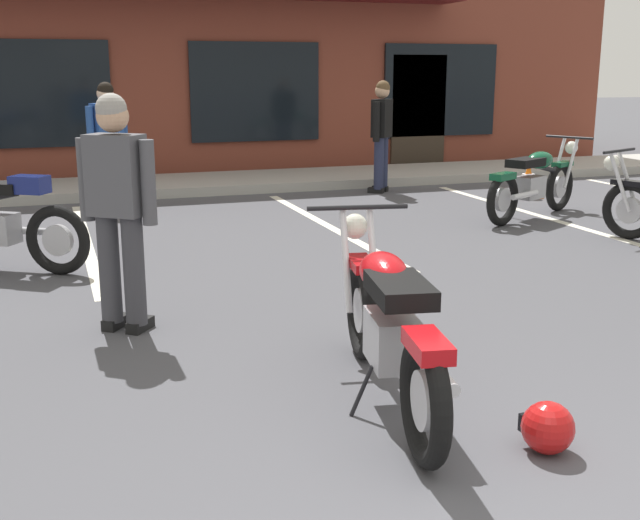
% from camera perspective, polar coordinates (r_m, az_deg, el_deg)
% --- Properties ---
extents(ground_plane, '(80.00, 80.00, 0.00)m').
position_cam_1_polar(ground_plane, '(5.92, -1.10, -4.37)').
color(ground_plane, '#47474C').
extents(sidewalk_kerb, '(22.00, 1.80, 0.14)m').
position_cam_1_polar(sidewalk_kerb, '(12.62, -11.05, 5.32)').
color(sidewalk_kerb, '#A8A59E').
rests_on(sidewalk_kerb, ground_plane).
extents(brick_storefront_building, '(18.03, 6.48, 3.86)m').
position_cam_1_polar(brick_storefront_building, '(16.56, -13.46, 13.59)').
color(brick_storefront_building, brown).
rests_on(brick_storefront_building, ground_plane).
extents(painted_stall_lines, '(14.10, 4.80, 0.01)m').
position_cam_1_polar(painted_stall_lines, '(9.13, -7.75, 1.93)').
color(painted_stall_lines, silver).
rests_on(painted_stall_lines, ground_plane).
extents(motorcycle_foreground_classic, '(0.76, 2.09, 0.98)m').
position_cam_1_polar(motorcycle_foreground_classic, '(4.40, 4.95, -4.52)').
color(motorcycle_foreground_classic, black).
rests_on(motorcycle_foreground_classic, ground_plane).
extents(motorcycle_silver_naked, '(1.93, 1.24, 0.98)m').
position_cam_1_polar(motorcycle_silver_naked, '(10.30, 15.22, 5.50)').
color(motorcycle_silver_naked, black).
rests_on(motorcycle_silver_naked, ground_plane).
extents(person_in_black_shirt, '(0.58, 0.39, 1.68)m').
position_cam_1_polar(person_in_black_shirt, '(10.95, -15.07, 8.54)').
color(person_in_black_shirt, black).
rests_on(person_in_black_shirt, ground_plane).
extents(person_in_shorts_foreground, '(0.53, 0.45, 1.68)m').
position_cam_1_polar(person_in_shorts_foreground, '(5.65, -14.41, 4.25)').
color(person_in_shorts_foreground, black).
rests_on(person_in_shorts_foreground, ground_plane).
extents(person_by_back_row, '(0.47, 0.51, 1.68)m').
position_cam_1_polar(person_by_back_row, '(12.07, 4.47, 9.38)').
color(person_by_back_row, black).
rests_on(person_by_back_row, ground_plane).
extents(helmet_on_pavement, '(0.26, 0.26, 0.26)m').
position_cam_1_polar(helmet_on_pavement, '(4.08, 16.11, -11.54)').
color(helmet_on_pavement, '#B71414').
rests_on(helmet_on_pavement, ground_plane).
extents(traffic_cone, '(0.34, 0.34, 0.53)m').
position_cam_1_polar(traffic_cone, '(11.96, 14.80, 5.60)').
color(traffic_cone, orange).
rests_on(traffic_cone, ground_plane).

